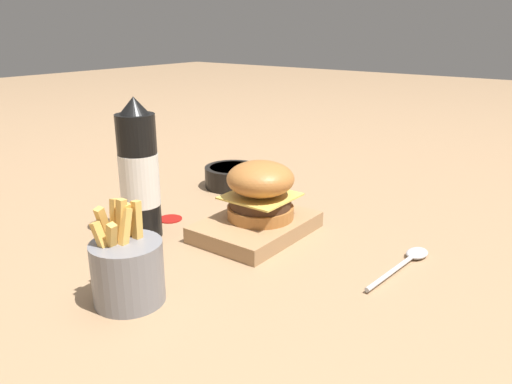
# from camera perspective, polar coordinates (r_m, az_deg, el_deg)

# --- Properties ---
(ground_plane) EXTENTS (6.00, 6.00, 0.00)m
(ground_plane) POSITION_cam_1_polar(r_m,az_deg,el_deg) (0.88, 0.50, -4.57)
(ground_plane) COLOR #9E7A56
(serving_board) EXTENTS (0.20, 0.15, 0.03)m
(serving_board) POSITION_cam_1_polar(r_m,az_deg,el_deg) (0.86, 0.00, -4.00)
(serving_board) COLOR #A37A51
(serving_board) RESTS_ON ground_plane
(burger) EXTENTS (0.12, 0.12, 0.10)m
(burger) POSITION_cam_1_polar(r_m,az_deg,el_deg) (0.86, 0.62, 0.34)
(burger) COLOR #AD6B33
(burger) RESTS_ON serving_board
(ketchup_bottle) EXTENTS (0.07, 0.07, 0.24)m
(ketchup_bottle) POSITION_cam_1_polar(r_m,az_deg,el_deg) (0.85, -13.21, 1.98)
(ketchup_bottle) COLOR black
(ketchup_bottle) RESTS_ON ground_plane
(fries_basket) EXTENTS (0.09, 0.09, 0.14)m
(fries_basket) POSITION_cam_1_polar(r_m,az_deg,el_deg) (0.67, -14.43, -8.55)
(fries_basket) COLOR slate
(fries_basket) RESTS_ON ground_plane
(side_bowl) EXTENTS (0.12, 0.12, 0.05)m
(side_bowl) POSITION_cam_1_polar(r_m,az_deg,el_deg) (1.12, -2.67, 1.85)
(side_bowl) COLOR black
(side_bowl) RESTS_ON ground_plane
(spoon) EXTENTS (0.18, 0.03, 0.01)m
(spoon) POSITION_cam_1_polar(r_m,az_deg,el_deg) (0.80, 17.17, -7.27)
(spoon) COLOR silver
(spoon) RESTS_ON ground_plane
(ketchup_puddle) EXTENTS (0.04, 0.04, 0.00)m
(ketchup_puddle) POSITION_cam_1_polar(r_m,az_deg,el_deg) (0.95, -9.77, -2.99)
(ketchup_puddle) COLOR #9E140F
(ketchup_puddle) RESTS_ON ground_plane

